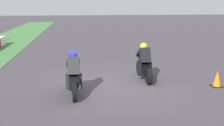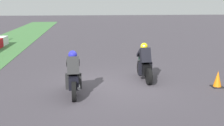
# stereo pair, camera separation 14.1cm
# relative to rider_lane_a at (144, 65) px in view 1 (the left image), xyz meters

# --- Properties ---
(ground_plane) EXTENTS (120.00, 120.00, 0.00)m
(ground_plane) POSITION_rel_rider_lane_a_xyz_m (-0.59, 1.42, -0.62)
(ground_plane) COLOR #413C44
(rider_lane_a) EXTENTS (2.04, 0.54, 1.51)m
(rider_lane_a) POSITION_rel_rider_lane_a_xyz_m (0.00, 0.00, 0.00)
(rider_lane_a) COLOR black
(rider_lane_a) RESTS_ON ground_plane
(rider_lane_b) EXTENTS (2.04, 0.55, 1.51)m
(rider_lane_b) POSITION_rel_rider_lane_a_xyz_m (-1.50, 2.83, 0.00)
(rider_lane_b) COLOR black
(rider_lane_b) RESTS_ON ground_plane
(traffic_cone) EXTENTS (0.40, 0.40, 0.61)m
(traffic_cone) POSITION_rel_rider_lane_a_xyz_m (-1.28, -2.49, -0.34)
(traffic_cone) COLOR black
(traffic_cone) RESTS_ON ground_plane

